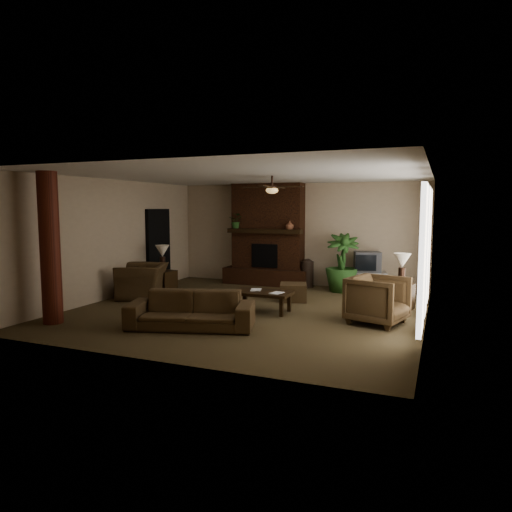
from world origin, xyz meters
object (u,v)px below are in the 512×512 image
at_px(side_table_right, 400,297).
at_px(ottoman, 293,292).
at_px(armchair_right, 378,298).
at_px(floor_plant, 342,275).
at_px(sofa, 191,304).
at_px(log_column, 50,248).
at_px(side_table_left, 164,281).
at_px(lamp_left, 162,253).
at_px(tv_stand, 369,282).
at_px(lamp_right, 402,263).
at_px(floor_vase, 307,271).
at_px(armchair_left, 143,275).
at_px(coffee_table, 262,294).

bearing_deg(side_table_right, ottoman, 179.11).
bearing_deg(side_table_right, armchair_right, -101.48).
bearing_deg(floor_plant, side_table_right, -45.80).
relative_size(sofa, armchair_right, 2.28).
distance_m(log_column, side_table_left, 3.64).
bearing_deg(lamp_left, side_table_right, 1.43).
height_order(ottoman, tv_stand, tv_stand).
height_order(sofa, lamp_right, lamp_right).
distance_m(lamp_left, lamp_right, 5.80).
relative_size(log_column, side_table_right, 5.09).
bearing_deg(armchair_right, side_table_left, 92.95).
height_order(floor_vase, side_table_right, floor_vase).
bearing_deg(side_table_left, floor_vase, 33.41).
bearing_deg(armchair_left, side_table_left, 150.60).
height_order(coffee_table, lamp_left, lamp_left).
xyz_separation_m(armchair_right, floor_plant, (-1.28, 3.00, -0.07)).
bearing_deg(floor_plant, lamp_right, -46.27).
bearing_deg(armchair_left, log_column, -24.72).
bearing_deg(coffee_table, floor_vase, 89.26).
height_order(side_table_left, side_table_right, same).
bearing_deg(log_column, armchair_left, 88.46).
height_order(armchair_right, floor_plant, armchair_right).
bearing_deg(sofa, armchair_right, 10.84).
relative_size(sofa, ottoman, 3.71).
bearing_deg(lamp_left, floor_vase, 33.00).
height_order(coffee_table, floor_plant, floor_plant).
bearing_deg(floor_vase, lamp_left, -147.00).
relative_size(tv_stand, side_table_left, 1.55).
bearing_deg(armchair_right, floor_vase, 50.20).
relative_size(coffee_table, lamp_left, 1.85).
distance_m(log_column, lamp_left, 3.49).
bearing_deg(lamp_right, floor_plant, 133.73).
bearing_deg(armchair_right, armchair_left, 100.95).
xyz_separation_m(armchair_right, floor_vase, (-2.29, 3.33, -0.06)).
distance_m(ottoman, side_table_left, 3.39).
relative_size(tv_stand, lamp_left, 1.31).
bearing_deg(floor_plant, log_column, -129.68).
bearing_deg(lamp_right, armchair_right, -102.85).
distance_m(log_column, floor_plant, 6.86).
xyz_separation_m(coffee_table, tv_stand, (1.69, 3.23, -0.12)).
relative_size(armchair_left, floor_plant, 0.82).
height_order(sofa, side_table_left, sofa).
xyz_separation_m(floor_vase, lamp_right, (2.59, -1.99, 0.57)).
bearing_deg(side_table_left, ottoman, 3.23).
xyz_separation_m(armchair_right, ottoman, (-2.08, 1.42, -0.29)).
distance_m(armchair_right, side_table_right, 1.43).
relative_size(floor_plant, lamp_left, 2.29).
bearing_deg(floor_plant, sofa, -111.20).
xyz_separation_m(sofa, tv_stand, (2.41, 4.89, -0.19)).
bearing_deg(coffee_table, side_table_left, 160.03).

